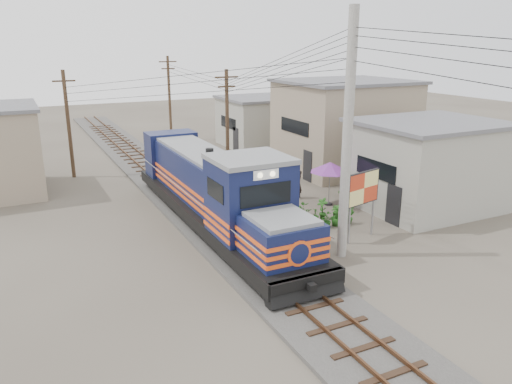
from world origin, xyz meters
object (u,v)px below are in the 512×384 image
locomotive (215,192)px  vendor (298,184)px  market_umbrella (330,167)px  billboard (363,190)px

locomotive → vendor: bearing=21.2°
market_umbrella → vendor: (-0.90, 1.81, -1.31)m
locomotive → market_umbrella: 6.94m
locomotive → market_umbrella: locomotive is taller
locomotive → market_umbrella: (6.91, 0.52, 0.33)m
billboard → market_umbrella: bearing=58.0°
locomotive → vendor: size_ratio=10.20×
locomotive → vendor: locomotive is taller
locomotive → vendor: 6.52m
billboard → vendor: 6.84m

